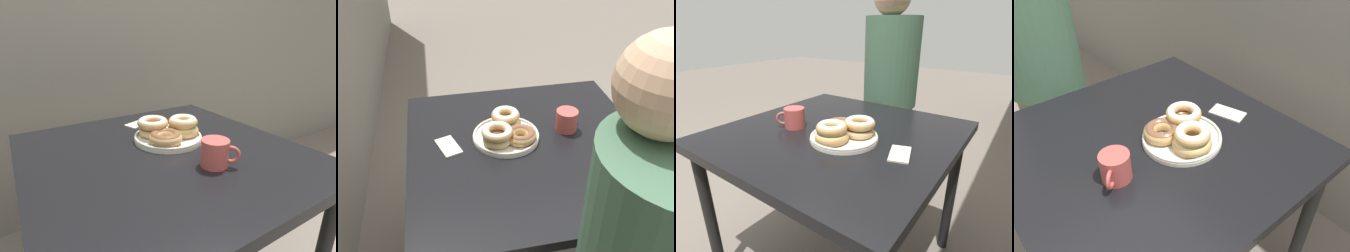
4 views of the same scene
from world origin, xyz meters
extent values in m
plane|color=#70665B|center=(0.00, 0.00, 0.00)|extent=(14.00, 14.00, 0.00)
cube|color=black|center=(0.00, 0.26, 0.73)|extent=(0.96, 0.96, 0.04)
cylinder|color=black|center=(-0.42, -0.16, 0.35)|extent=(0.05, 0.05, 0.71)
cylinder|color=black|center=(0.42, -0.16, 0.35)|extent=(0.05, 0.05, 0.71)
cylinder|color=black|center=(-0.42, 0.68, 0.35)|extent=(0.05, 0.05, 0.71)
cylinder|color=silver|center=(0.07, 0.34, 0.75)|extent=(0.27, 0.27, 0.01)
torus|color=silver|center=(0.07, 0.34, 0.77)|extent=(0.27, 0.27, 0.01)
torus|color=tan|center=(0.13, 0.33, 0.78)|extent=(0.14, 0.14, 0.04)
torus|color=#E0D17F|center=(0.13, 0.33, 0.78)|extent=(0.14, 0.14, 0.03)
torus|color=#D6B27A|center=(0.02, 0.38, 0.78)|extent=(0.16, 0.16, 0.04)
torus|color=brown|center=(0.02, 0.38, 0.79)|extent=(0.15, 0.15, 0.03)
torus|color=tan|center=(0.02, 0.29, 0.78)|extent=(0.15, 0.15, 0.04)
torus|color=brown|center=(0.02, 0.29, 0.79)|extent=(0.14, 0.14, 0.03)
torus|color=tan|center=(0.13, 0.33, 0.82)|extent=(0.17, 0.17, 0.04)
torus|color=silver|center=(0.13, 0.33, 0.82)|extent=(0.16, 0.16, 0.03)
torus|color=tan|center=(0.02, 0.38, 0.81)|extent=(0.18, 0.18, 0.03)
torus|color=white|center=(0.02, 0.38, 0.82)|extent=(0.17, 0.17, 0.03)
cylinder|color=#B74C47|center=(0.08, 0.07, 0.79)|extent=(0.09, 0.09, 0.09)
cylinder|color=#382114|center=(0.08, 0.07, 0.83)|extent=(0.07, 0.07, 0.00)
torus|color=#B74C47|center=(0.12, 0.04, 0.79)|extent=(0.05, 0.05, 0.06)
cube|color=brown|center=(-0.78, 0.14, 0.34)|extent=(0.28, 0.20, 0.69)
cylinder|color=#42664C|center=(-0.70, 0.16, 0.96)|extent=(0.34, 0.34, 0.55)
cube|color=beige|center=(0.05, 0.57, 0.75)|extent=(0.14, 0.11, 0.01)
camera|label=1|loc=(-0.45, -0.50, 1.15)|focal=28.00mm
camera|label=2|loc=(-1.16, 0.59, 1.65)|focal=40.00mm
camera|label=3|loc=(0.85, 0.90, 1.18)|focal=28.00mm
camera|label=4|loc=(0.74, -0.22, 1.45)|focal=35.00mm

